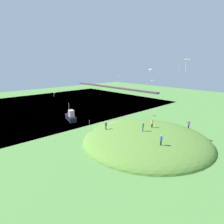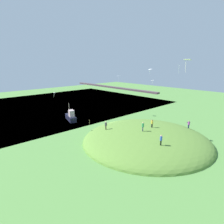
% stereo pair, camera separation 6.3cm
% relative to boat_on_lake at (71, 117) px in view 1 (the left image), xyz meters
% --- Properties ---
extents(ground_plane, '(160.00, 160.00, 0.00)m').
position_rel_boat_on_lake_xyz_m(ground_plane, '(10.94, 4.32, -1.01)').
color(ground_plane, '#53873F').
extents(lake_water, '(56.41, 80.00, 0.40)m').
position_rel_boat_on_lake_xyz_m(lake_water, '(-21.53, 4.32, -1.21)').
color(lake_water, '#3B5C7C').
rests_on(lake_water, ground_plane).
extents(grass_hill, '(25.13, 24.99, 5.41)m').
position_rel_boat_on_lake_xyz_m(grass_hill, '(22.55, 3.34, -1.01)').
color(grass_hill, '#598234').
rests_on(grass_hill, ground_plane).
extents(bridge_deck_far, '(50.76, 1.80, 0.70)m').
position_rel_boat_on_lake_xyz_m(bridge_deck_far, '(-21.53, 35.20, 3.08)').
color(bridge_deck_far, '#514248').
extents(boat_on_lake, '(5.93, 3.28, 4.50)m').
position_rel_boat_on_lake_xyz_m(boat_on_lake, '(0.00, 0.00, 0.00)').
color(boat_on_lake, black).
rests_on(boat_on_lake, lake_water).
extents(person_near_shore, '(0.59, 0.59, 1.78)m').
position_rel_boat_on_lake_xyz_m(person_near_shore, '(23.03, 1.51, 2.78)').
color(person_near_shore, navy).
rests_on(person_near_shore, grass_hill).
extents(person_watching_kites, '(0.59, 0.59, 1.62)m').
position_rel_boat_on_lake_xyz_m(person_watching_kites, '(22.93, 4.55, 2.68)').
color(person_watching_kites, black).
rests_on(person_watching_kites, grass_hill).
extents(person_on_hilltop, '(0.51, 0.51, 1.75)m').
position_rel_boat_on_lake_xyz_m(person_on_hilltop, '(28.38, -0.61, 2.34)').
color(person_on_hilltop, black).
rests_on(person_on_hilltop, grass_hill).
extents(person_with_child, '(0.57, 0.57, 1.69)m').
position_rel_boat_on_lake_xyz_m(person_with_child, '(16.35, -1.82, 2.11)').
color(person_with_child, '#373024').
rests_on(person_with_child, grass_hill).
extents(person_walking_path, '(0.58, 0.58, 1.68)m').
position_rel_boat_on_lake_xyz_m(person_walking_path, '(26.82, 12.26, 1.69)').
color(person_walking_path, '#1E2E4A').
rests_on(person_walking_path, grass_hill).
extents(kite_0, '(0.99, 1.09, 1.15)m').
position_rel_boat_on_lake_xyz_m(kite_0, '(15.52, 14.38, 9.82)').
color(kite_0, white).
extents(kite_1, '(0.97, 0.74, 1.69)m').
position_rel_boat_on_lake_xyz_m(kite_1, '(31.94, -1.43, 14.44)').
color(kite_1, '#F5E3D0').
extents(kite_4, '(1.11, 0.90, 1.91)m').
position_rel_boat_on_lake_xyz_m(kite_4, '(5.24, 12.76, 10.45)').
color(kite_4, white).
extents(kite_5, '(0.83, 0.74, 1.13)m').
position_rel_boat_on_lake_xyz_m(kite_5, '(22.25, 4.01, 12.89)').
color(kite_5, white).
extents(kite_6, '(0.99, 1.12, 1.85)m').
position_rel_boat_on_lake_xyz_m(kite_6, '(21.93, 15.09, 13.48)').
color(kite_6, white).
extents(kite_7, '(0.74, 0.75, 1.06)m').
position_rel_boat_on_lake_xyz_m(kite_7, '(7.30, -7.87, 8.13)').
color(kite_7, silver).
extents(mooring_post, '(0.14, 0.14, 1.23)m').
position_rel_boat_on_lake_xyz_m(mooring_post, '(6.24, 1.54, -0.40)').
color(mooring_post, brown).
rests_on(mooring_post, ground_plane).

